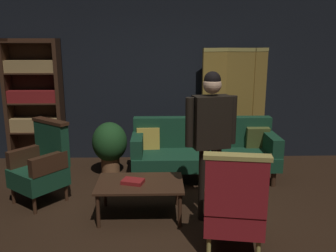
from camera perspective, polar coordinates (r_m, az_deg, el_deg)
ground_plane at (r=4.20m, az=0.30°, el=-15.33°), size 10.00×10.00×0.00m
back_wall at (r=6.16m, az=-0.42°, el=7.67°), size 7.20×0.10×2.80m
folding_screen at (r=6.22m, az=11.08°, el=3.62°), size 1.26×0.38×1.90m
bookshelf at (r=6.29m, az=-20.40°, el=3.85°), size 0.90×0.32×2.05m
velvet_couch at (r=5.41m, az=5.66°, el=-3.50°), size 2.12×0.78×0.88m
coffee_table at (r=4.24m, az=-4.47°, el=-9.47°), size 1.00×0.64×0.42m
armchair_gilt_accent at (r=3.59m, az=10.45°, el=-12.05°), size 0.67×0.66×1.04m
armchair_wing_left at (r=4.85m, az=-19.32°, el=-5.76°), size 0.81×0.81×1.04m
standing_figure at (r=3.99m, az=6.81°, el=-1.10°), size 0.58×0.29×1.70m
potted_plant at (r=5.54m, az=-9.22°, el=-2.94°), size 0.53×0.53×0.82m
book_red_leather at (r=4.20m, az=-5.58°, el=-8.74°), size 0.28×0.23×0.04m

